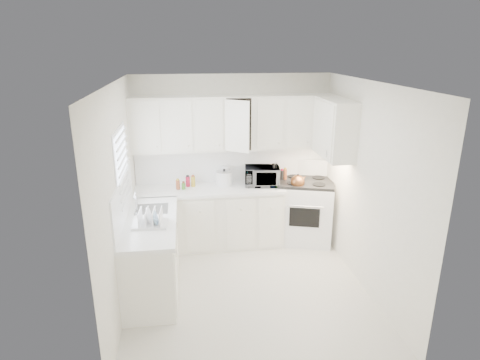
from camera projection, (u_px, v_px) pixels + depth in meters
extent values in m
plane|color=silver|center=(247.00, 288.00, 5.33)|extent=(3.20, 3.20, 0.00)
plane|color=white|center=(249.00, 83.00, 4.51)|extent=(3.20, 3.20, 0.00)
plane|color=white|center=(232.00, 159.00, 6.43)|extent=(3.00, 0.00, 3.00)
plane|color=white|center=(277.00, 260.00, 3.41)|extent=(3.00, 0.00, 3.00)
plane|color=white|center=(119.00, 200.00, 4.73)|extent=(0.00, 3.20, 3.20)
plane|color=white|center=(367.00, 189.00, 5.11)|extent=(0.00, 3.20, 3.20)
cube|color=white|center=(209.00, 189.00, 6.20)|extent=(2.24, 0.64, 0.05)
cube|color=white|center=(150.00, 222.00, 5.07)|extent=(0.64, 1.62, 0.05)
cube|color=white|center=(232.00, 164.00, 6.44)|extent=(2.98, 0.02, 0.55)
cube|color=white|center=(123.00, 200.00, 4.94)|extent=(0.02, 1.60, 0.55)
imported|color=gray|center=(262.00, 174.00, 6.27)|extent=(0.55, 0.35, 0.35)
cylinder|color=white|center=(226.00, 174.00, 6.39)|extent=(0.12, 0.12, 0.27)
cylinder|color=#994C29|center=(178.00, 182.00, 6.24)|extent=(0.06, 0.06, 0.13)
cylinder|color=#407A28|center=(183.00, 184.00, 6.16)|extent=(0.06, 0.06, 0.13)
cylinder|color=#C51A3D|center=(188.00, 182.00, 6.26)|extent=(0.06, 0.06, 0.13)
cylinder|color=gold|center=(193.00, 184.00, 6.18)|extent=(0.06, 0.06, 0.13)
cylinder|color=#C51A3D|center=(270.00, 176.00, 6.45)|extent=(0.06, 0.06, 0.19)
cylinder|color=gold|center=(274.00, 177.00, 6.40)|extent=(0.06, 0.06, 0.19)
cylinder|color=brown|center=(277.00, 176.00, 6.46)|extent=(0.06, 0.06, 0.19)
cylinder|color=black|center=(281.00, 177.00, 6.41)|extent=(0.06, 0.06, 0.19)
cylinder|color=#994C29|center=(284.00, 175.00, 6.48)|extent=(0.06, 0.06, 0.19)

